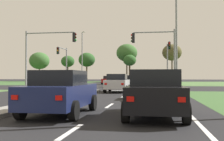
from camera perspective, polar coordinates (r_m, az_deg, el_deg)
ground_plane at (r=33.40m, az=-0.83°, el=-3.67°), size 200.00×200.00×0.00m
grass_verge_far_left at (r=65.28m, az=-19.68°, el=-2.44°), size 35.00×35.00×0.01m
median_island_near at (r=15.03m, az=-13.04°, el=-6.27°), size 1.20×22.00×0.14m
median_island_far at (r=58.19m, az=3.27°, el=-2.59°), size 1.20×36.00×0.14m
lane_dash_near at (r=6.97m, az=-8.75°, el=-12.67°), size 0.14×2.00×0.01m
lane_dash_second at (r=12.75m, az=-0.56°, el=-7.49°), size 0.14×2.00×0.01m
lane_dash_third at (r=18.68m, az=2.43°, el=-5.52°), size 0.14×2.00×0.01m
lane_dash_fourth at (r=24.64m, az=3.97°, el=-4.50°), size 0.14×2.00×0.01m
edge_line_right at (r=15.03m, az=13.76°, el=-6.52°), size 0.14×24.00×0.01m
stop_bar_near at (r=26.00m, az=4.88°, el=-4.33°), size 6.40×0.50×0.01m
crosswalk_bar_near at (r=30.20m, az=-14.61°, el=-3.87°), size 0.70×2.80×0.01m
crosswalk_bar_second at (r=29.77m, az=-12.57°, el=-3.92°), size 0.70×2.80×0.01m
crosswalk_bar_third at (r=29.37m, az=-10.48°, el=-3.97°), size 0.70×2.80×0.01m
crosswalk_bar_fourth at (r=29.01m, az=-8.33°, el=-4.01°), size 0.70×2.80×0.01m
crosswalk_bar_fifth at (r=28.70m, az=-6.12°, el=-4.04°), size 0.70×2.80×0.01m
car_grey_near at (r=35.14m, az=2.63°, el=-2.26°), size 4.43×1.96×1.56m
car_white_second at (r=17.00m, az=9.10°, el=-3.31°), size 1.95×4.35×1.53m
car_red_third at (r=48.36m, az=-0.73°, el=-2.03°), size 2.05×4.59×1.50m
car_blue_fourth at (r=65.74m, az=1.82°, el=-1.81°), size 2.02×4.51×1.57m
car_navy_fifth at (r=9.94m, az=-10.85°, el=-4.55°), size 2.00×4.17×1.60m
car_silver_sixth at (r=23.77m, az=1.16°, el=-2.66°), size 2.02×4.26×1.61m
car_black_seventh at (r=9.37m, az=9.15°, el=-4.74°), size 1.98×4.40×1.60m
traffic_signal_near_right at (r=26.45m, az=9.95°, el=4.54°), size 4.31×0.32×5.96m
traffic_signal_far_left at (r=40.37m, az=-10.30°, el=2.35°), size 0.32×4.09×5.78m
traffic_signal_near_left at (r=28.74m, az=-14.31°, el=4.52°), size 5.55×0.32×6.17m
traffic_signal_far_right at (r=37.90m, az=11.83°, el=3.00°), size 0.32×5.07×6.10m
street_lamp_second at (r=29.54m, az=13.36°, el=7.38°), size 1.59×2.02×10.51m
street_lamp_third at (r=52.03m, az=-6.35°, el=3.27°), size 1.20×2.05×9.94m
pedestrian_at_median at (r=46.10m, az=2.01°, el=-1.54°), size 0.34×0.34×1.73m
treeline_near at (r=76.69m, az=-15.19°, el=2.01°), size 5.51×5.51×8.11m
treeline_second at (r=71.48m, az=-9.40°, el=1.89°), size 3.50×3.50×6.87m
treeline_third at (r=69.15m, az=-5.38°, el=2.27°), size 4.24×4.24×7.52m
treeline_fourth at (r=69.89m, az=3.17°, el=3.75°), size 5.43×5.43×9.87m
treeline_fifth at (r=66.56m, az=3.77°, el=2.12°), size 3.21×3.21×6.80m
treeline_sixth at (r=70.09m, az=12.63°, el=3.76°), size 4.92×4.92×9.64m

